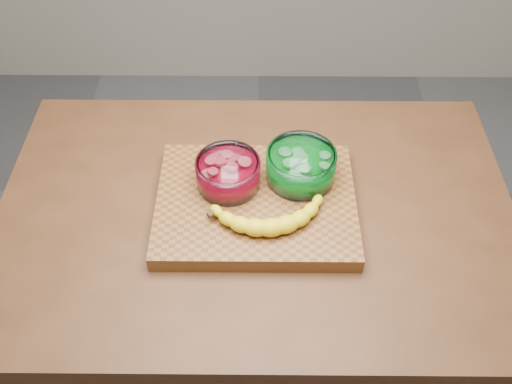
{
  "coord_description": "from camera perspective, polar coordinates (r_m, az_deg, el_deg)",
  "views": [
    {
      "loc": [
        0.01,
        -0.86,
        1.9
      ],
      "look_at": [
        0.0,
        0.0,
        0.96
      ],
      "focal_mm": 40.0,
      "sensor_mm": 36.0,
      "label": 1
    }
  ],
  "objects": [
    {
      "name": "counter",
      "position": [
        1.68,
        0.0,
        -11.8
      ],
      "size": [
        1.2,
        0.8,
        0.9
      ],
      "primitive_type": "cube",
      "color": "#4A2A16",
      "rests_on": "ground"
    },
    {
      "name": "cutting_board",
      "position": [
        1.3,
        0.0,
        -1.19
      ],
      "size": [
        0.45,
        0.35,
        0.04
      ],
      "primitive_type": "cube",
      "color": "brown",
      "rests_on": "counter"
    },
    {
      "name": "bowl_red",
      "position": [
        1.29,
        -2.8,
        1.89
      ],
      "size": [
        0.15,
        0.15,
        0.07
      ],
      "color": "white",
      "rests_on": "cutting_board"
    },
    {
      "name": "banana",
      "position": [
        1.23,
        1.15,
        -2.19
      ],
      "size": [
        0.28,
        0.14,
        0.04
      ],
      "primitive_type": null,
      "color": "yellow",
      "rests_on": "cutting_board"
    },
    {
      "name": "ground",
      "position": [
        2.08,
        0.0,
        -18.12
      ],
      "size": [
        3.5,
        3.5,
        0.0
      ],
      "primitive_type": "plane",
      "color": "#56555A",
      "rests_on": "ground"
    },
    {
      "name": "bowl_green",
      "position": [
        1.31,
        4.5,
        2.61
      ],
      "size": [
        0.16,
        0.16,
        0.07
      ],
      "color": "white",
      "rests_on": "cutting_board"
    }
  ]
}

